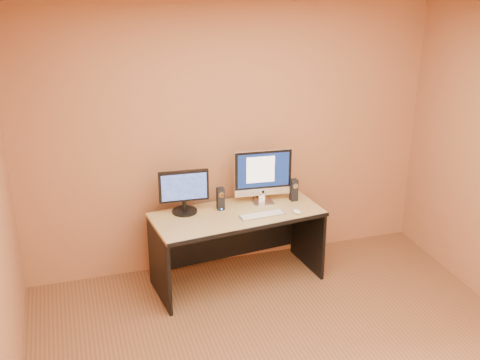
{
  "coord_description": "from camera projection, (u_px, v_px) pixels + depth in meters",
  "views": [
    {
      "loc": [
        -1.49,
        -3.24,
        3.04
      ],
      "look_at": [
        -0.06,
        1.45,
        1.08
      ],
      "focal_mm": 45.0,
      "sensor_mm": 36.0,
      "label": 1
    }
  ],
  "objects": [
    {
      "name": "walls",
      "position": [
        313.0,
        226.0,
        3.93
      ],
      "size": [
        4.0,
        4.0,
        2.6
      ],
      "primitive_type": null,
      "color": "#99613D",
      "rests_on": "ground"
    },
    {
      "name": "speaker_right",
      "position": [
        294.0,
        190.0,
        5.74
      ],
      "size": [
        0.07,
        0.07,
        0.21
      ],
      "primitive_type": null,
      "rotation": [
        0.0,
        0.0,
        0.04
      ],
      "color": "black",
      "rests_on": "desk"
    },
    {
      "name": "cable_b",
      "position": [
        254.0,
        197.0,
        5.83
      ],
      "size": [
        0.07,
        0.16,
        0.01
      ],
      "primitive_type": "cylinder",
      "rotation": [
        1.57,
        0.0,
        -0.38
      ],
      "color": "black",
      "rests_on": "desk"
    },
    {
      "name": "cable_a",
      "position": [
        257.0,
        197.0,
        5.84
      ],
      "size": [
        0.11,
        0.19,
        0.01
      ],
      "primitive_type": "cylinder",
      "rotation": [
        1.57,
        0.0,
        0.52
      ],
      "color": "black",
      "rests_on": "desk"
    },
    {
      "name": "keyboard",
      "position": [
        262.0,
        215.0,
        5.44
      ],
      "size": [
        0.42,
        0.14,
        0.02
      ],
      "primitive_type": "cube",
      "rotation": [
        0.0,
        0.0,
        0.06
      ],
      "color": "#AFB0B4",
      "rests_on": "desk"
    },
    {
      "name": "second_monitor",
      "position": [
        184.0,
        192.0,
        5.45
      ],
      "size": [
        0.48,
        0.26,
        0.41
      ],
      "primitive_type": null,
      "rotation": [
        0.0,
        0.0,
        -0.06
      ],
      "color": "black",
      "rests_on": "desk"
    },
    {
      "name": "ceiling",
      "position": [
        324.0,
        22.0,
        3.45
      ],
      "size": [
        4.0,
        4.0,
        0.0
      ],
      "primitive_type": "plane",
      "color": "white",
      "rests_on": "walls"
    },
    {
      "name": "mouse",
      "position": [
        297.0,
        211.0,
        5.49
      ],
      "size": [
        0.08,
        0.11,
        0.03
      ],
      "primitive_type": "ellipsoid",
      "rotation": [
        0.0,
        0.0,
        0.32
      ],
      "color": "white",
      "rests_on": "desk"
    },
    {
      "name": "imac",
      "position": [
        264.0,
        177.0,
        5.62
      ],
      "size": [
        0.56,
        0.25,
        0.53
      ],
      "primitive_type": null,
      "rotation": [
        0.0,
        0.0,
        -0.08
      ],
      "color": "silver",
      "rests_on": "desk"
    },
    {
      "name": "desk",
      "position": [
        237.0,
        248.0,
        5.63
      ],
      "size": [
        1.61,
        0.85,
        0.71
      ],
      "primitive_type": null,
      "rotation": [
        0.0,
        0.0,
        0.12
      ],
      "color": "tan",
      "rests_on": "ground"
    },
    {
      "name": "speaker_left",
      "position": [
        221.0,
        199.0,
        5.54
      ],
      "size": [
        0.07,
        0.07,
        0.21
      ],
      "primitive_type": null,
      "rotation": [
        0.0,
        0.0,
        -0.01
      ],
      "color": "black",
      "rests_on": "desk"
    }
  ]
}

